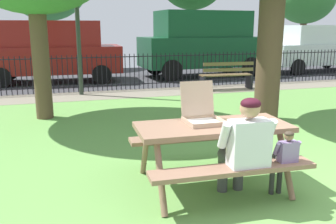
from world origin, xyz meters
The scene contains 13 objects.
ground centered at (0.00, 1.99, -0.01)m, with size 28.00×11.98×0.02m, color #649949.
cobblestone_walkway centered at (0.00, 7.28, 0.00)m, with size 28.00×1.40×0.01m, color gray.
street_asphalt centered at (0.00, 10.98, -0.01)m, with size 28.00×6.01×0.01m, color #38383D.
picnic_table_foreground centered at (-1.17, 0.80, 0.60)m, with size 1.85×1.54×0.79m.
pizza_box_open centered at (-1.25, 0.96, 0.88)m, with size 0.42×0.48×0.47m.
pizza_slice_on_table centered at (-0.80, 0.83, 0.78)m, with size 0.28×0.30×0.02m.
adult_at_table centered at (-1.02, 0.29, 0.66)m, with size 0.62×0.60×1.19m.
child_at_table centered at (-0.55, 0.24, 0.49)m, with size 0.30×0.29×0.80m.
iron_fence_streetside centered at (0.00, 7.98, 0.56)m, with size 19.13×0.03×1.09m.
park_bench_center centered at (2.06, 7.14, 0.42)m, with size 1.62×0.55×0.85m.
parked_car_center centered at (-3.01, 10.31, 1.10)m, with size 4.65×2.07×2.08m.
parked_car_right centered at (2.52, 10.31, 1.31)m, with size 4.80×2.27×2.46m.
parked_car_far_right centered at (7.66, 10.31, 1.01)m, with size 4.45×2.01×1.94m.
Camera 1 is at (-2.88, -3.05, 1.89)m, focal length 39.34 mm.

